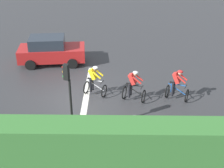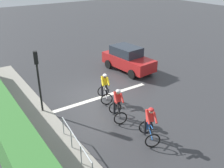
% 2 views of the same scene
% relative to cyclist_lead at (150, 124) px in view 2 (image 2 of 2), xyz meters
% --- Properties ---
extents(ground_plane, '(80.00, 80.00, 0.00)m').
position_rel_cyclist_lead_xyz_m(ground_plane, '(-0.15, -5.07, -0.80)').
color(ground_plane, '#333335').
extents(sidewalk_kerb, '(2.80, 19.27, 0.12)m').
position_rel_cyclist_lead_xyz_m(sidewalk_kerb, '(4.10, -3.07, -0.74)').
color(sidewalk_kerb, gray).
rests_on(sidewalk_kerb, ground).
extents(stone_wall_low, '(0.44, 19.27, 0.49)m').
position_rel_cyclist_lead_xyz_m(stone_wall_low, '(5.00, -3.07, -0.55)').
color(stone_wall_low, gray).
rests_on(stone_wall_low, ground).
extents(hedge_wall, '(1.10, 19.27, 2.20)m').
position_rel_cyclist_lead_xyz_m(hedge_wall, '(5.30, -3.07, 0.30)').
color(hedge_wall, '#387533').
rests_on(hedge_wall, ground).
extents(road_marking_stop_line, '(7.00, 0.30, 0.01)m').
position_rel_cyclist_lead_xyz_m(road_marking_stop_line, '(-0.15, -4.62, -0.79)').
color(road_marking_stop_line, silver).
rests_on(road_marking_stop_line, ground).
extents(cyclist_lead, '(1.08, 1.27, 1.66)m').
position_rel_cyclist_lead_xyz_m(cyclist_lead, '(0.00, 0.00, 0.00)').
color(cyclist_lead, black).
rests_on(cyclist_lead, ground).
extents(cyclist_second, '(1.01, 1.25, 1.66)m').
position_rel_cyclist_lead_xyz_m(cyclist_second, '(0.14, -2.20, 0.00)').
color(cyclist_second, black).
rests_on(cyclist_second, ground).
extents(cyclist_mid, '(1.03, 1.25, 1.66)m').
position_rel_cyclist_lead_xyz_m(cyclist_mid, '(-0.38, -4.20, 0.00)').
color(cyclist_mid, black).
rests_on(cyclist_mid, ground).
extents(car_red, '(2.19, 4.25, 1.76)m').
position_rel_cyclist_lead_xyz_m(car_red, '(-4.31, -7.18, 0.08)').
color(car_red, '#B21E1E').
rests_on(car_red, ground).
extents(traffic_light_near_crossing, '(0.24, 0.31, 3.34)m').
position_rel_cyclist_lead_xyz_m(traffic_light_near_crossing, '(3.06, -4.95, 1.43)').
color(traffic_light_near_crossing, black).
rests_on(traffic_light_near_crossing, ground).
extents(pedestrian_railing_kerbside, '(0.42, 3.29, 1.03)m').
position_rel_cyclist_lead_xyz_m(pedestrian_railing_kerbside, '(3.20, -0.74, -0.02)').
color(pedestrian_railing_kerbside, '#999EA3').
rests_on(pedestrian_railing_kerbside, ground).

